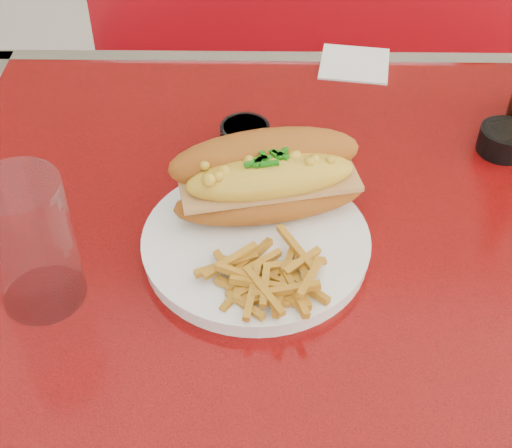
{
  "coord_description": "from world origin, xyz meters",
  "views": [
    {
      "loc": [
        -0.18,
        -0.61,
        1.35
      ],
      "look_at": [
        -0.19,
        -0.03,
        0.81
      ],
      "focal_mm": 50.0,
      "sensor_mm": 36.0,
      "label": 1
    }
  ],
  "objects_px": {
    "gravy_ramekin": "(306,159)",
    "diner_table": "(398,319)",
    "sauce_cup_left": "(245,135)",
    "water_tumbler": "(31,244)",
    "mac_hoagie": "(268,177)",
    "dinner_plate": "(256,243)",
    "sauce_cup_right": "(504,139)",
    "fork": "(300,248)",
    "booth_bench_far": "(337,147)"
  },
  "relations": [
    {
      "from": "diner_table",
      "to": "water_tumbler",
      "type": "bearing_deg",
      "value": -165.93
    },
    {
      "from": "mac_hoagie",
      "to": "water_tumbler",
      "type": "distance_m",
      "value": 0.27
    },
    {
      "from": "sauce_cup_right",
      "to": "diner_table",
      "type": "bearing_deg",
      "value": -130.54
    },
    {
      "from": "booth_bench_far",
      "to": "dinner_plate",
      "type": "bearing_deg",
      "value": -102.65
    },
    {
      "from": "dinner_plate",
      "to": "fork",
      "type": "height_order",
      "value": "same"
    },
    {
      "from": "diner_table",
      "to": "gravy_ramekin",
      "type": "height_order",
      "value": "gravy_ramekin"
    },
    {
      "from": "sauce_cup_left",
      "to": "water_tumbler",
      "type": "height_order",
      "value": "water_tumbler"
    },
    {
      "from": "sauce_cup_right",
      "to": "fork",
      "type": "bearing_deg",
      "value": -143.0
    },
    {
      "from": "sauce_cup_left",
      "to": "diner_table",
      "type": "bearing_deg",
      "value": -38.59
    },
    {
      "from": "gravy_ramekin",
      "to": "sauce_cup_left",
      "type": "height_order",
      "value": "gravy_ramekin"
    },
    {
      "from": "dinner_plate",
      "to": "mac_hoagie",
      "type": "relative_size",
      "value": 1.41
    },
    {
      "from": "water_tumbler",
      "to": "mac_hoagie",
      "type": "bearing_deg",
      "value": 28.32
    },
    {
      "from": "dinner_plate",
      "to": "sauce_cup_right",
      "type": "bearing_deg",
      "value": 30.51
    },
    {
      "from": "mac_hoagie",
      "to": "sauce_cup_left",
      "type": "bearing_deg",
      "value": 90.12
    },
    {
      "from": "gravy_ramekin",
      "to": "sauce_cup_left",
      "type": "distance_m",
      "value": 0.1
    },
    {
      "from": "gravy_ramekin",
      "to": "fork",
      "type": "bearing_deg",
      "value": -94.1
    },
    {
      "from": "dinner_plate",
      "to": "sauce_cup_right",
      "type": "relative_size",
      "value": 4.46
    },
    {
      "from": "sauce_cup_left",
      "to": "fork",
      "type": "bearing_deg",
      "value": -72.45
    },
    {
      "from": "mac_hoagie",
      "to": "water_tumbler",
      "type": "bearing_deg",
      "value": -164.01
    },
    {
      "from": "sauce_cup_left",
      "to": "sauce_cup_right",
      "type": "distance_m",
      "value": 0.34
    },
    {
      "from": "dinner_plate",
      "to": "sauce_cup_right",
      "type": "xyz_separation_m",
      "value": [
        0.33,
        0.19,
        0.01
      ]
    },
    {
      "from": "mac_hoagie",
      "to": "booth_bench_far",
      "type": "bearing_deg",
      "value": 65.07
    },
    {
      "from": "dinner_plate",
      "to": "mac_hoagie",
      "type": "height_order",
      "value": "mac_hoagie"
    },
    {
      "from": "diner_table",
      "to": "water_tumbler",
      "type": "xyz_separation_m",
      "value": [
        -0.41,
        -0.1,
        0.24
      ]
    },
    {
      "from": "dinner_plate",
      "to": "sauce_cup_left",
      "type": "relative_size",
      "value": 5.17
    },
    {
      "from": "dinner_plate",
      "to": "mac_hoagie",
      "type": "distance_m",
      "value": 0.08
    },
    {
      "from": "sauce_cup_left",
      "to": "booth_bench_far",
      "type": "bearing_deg",
      "value": 72.27
    },
    {
      "from": "fork",
      "to": "sauce_cup_right",
      "type": "xyz_separation_m",
      "value": [
        0.28,
        0.21,
        0.0
      ]
    },
    {
      "from": "fork",
      "to": "sauce_cup_right",
      "type": "distance_m",
      "value": 0.35
    },
    {
      "from": "diner_table",
      "to": "fork",
      "type": "height_order",
      "value": "fork"
    },
    {
      "from": "booth_bench_far",
      "to": "dinner_plate",
      "type": "relative_size",
      "value": 3.49
    },
    {
      "from": "mac_hoagie",
      "to": "gravy_ramekin",
      "type": "bearing_deg",
      "value": 47.69
    },
    {
      "from": "fork",
      "to": "water_tumbler",
      "type": "relative_size",
      "value": 0.86
    },
    {
      "from": "fork",
      "to": "sauce_cup_right",
      "type": "bearing_deg",
      "value": -76.7
    },
    {
      "from": "diner_table",
      "to": "booth_bench_far",
      "type": "bearing_deg",
      "value": 90.0
    },
    {
      "from": "fork",
      "to": "mac_hoagie",
      "type": "bearing_deg",
      "value": 2.88
    },
    {
      "from": "diner_table",
      "to": "booth_bench_far",
      "type": "height_order",
      "value": "booth_bench_far"
    },
    {
      "from": "fork",
      "to": "water_tumbler",
      "type": "distance_m",
      "value": 0.29
    },
    {
      "from": "dinner_plate",
      "to": "gravy_ramekin",
      "type": "distance_m",
      "value": 0.15
    },
    {
      "from": "booth_bench_far",
      "to": "diner_table",
      "type": "bearing_deg",
      "value": -90.0
    },
    {
      "from": "gravy_ramekin",
      "to": "sauce_cup_right",
      "type": "relative_size",
      "value": 1.21
    },
    {
      "from": "water_tumbler",
      "to": "dinner_plate",
      "type": "bearing_deg",
      "value": 17.73
    },
    {
      "from": "sauce_cup_right",
      "to": "mac_hoagie",
      "type": "bearing_deg",
      "value": -156.56
    },
    {
      "from": "sauce_cup_left",
      "to": "sauce_cup_right",
      "type": "xyz_separation_m",
      "value": [
        0.34,
        -0.0,
        0.0
      ]
    },
    {
      "from": "diner_table",
      "to": "sauce_cup_right",
      "type": "height_order",
      "value": "sauce_cup_right"
    },
    {
      "from": "sauce_cup_left",
      "to": "water_tumbler",
      "type": "bearing_deg",
      "value": -127.76
    },
    {
      "from": "booth_bench_far",
      "to": "sauce_cup_right",
      "type": "xyz_separation_m",
      "value": [
        0.14,
        -0.65,
        0.5
      ]
    },
    {
      "from": "booth_bench_far",
      "to": "water_tumbler",
      "type": "bearing_deg",
      "value": -114.39
    },
    {
      "from": "booth_bench_far",
      "to": "dinner_plate",
      "type": "height_order",
      "value": "booth_bench_far"
    },
    {
      "from": "gravy_ramekin",
      "to": "diner_table",
      "type": "bearing_deg",
      "value": -39.92
    }
  ]
}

